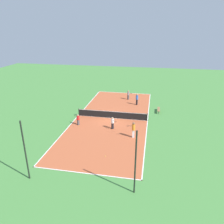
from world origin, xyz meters
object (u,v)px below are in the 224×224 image
Objects in this scene: tennis_ball_left_sideline at (105,156)px; player_baseline_gray at (128,94)px; player_near_blue at (137,98)px; fence_post_back_right at (25,151)px; tennis_ball_right_alley at (95,116)px; fence_post_back_left at (135,163)px; player_center_orange at (133,129)px; tennis_ball_far_baseline at (79,127)px; player_coach_red at (78,119)px; tennis_net at (112,114)px; bench at (159,109)px; player_near_white at (113,122)px.

player_baseline_gray is at bearing -90.24° from tennis_ball_left_sideline.
player_near_blue is 0.35× the size of fence_post_back_right.
fence_post_back_left reaches higher than tennis_ball_right_alley.
player_center_orange is at bearing -160.35° from player_near_blue.
tennis_ball_right_alley is 1.00× the size of tennis_ball_far_baseline.
player_coach_red is at bearing -52.90° from fence_post_back_left.
player_baseline_gray is 0.31× the size of fence_post_back_left.
tennis_ball_right_alley and tennis_ball_left_sideline have the same top height.
tennis_net is 6.67m from player_near_blue.
player_near_blue is at bearing -123.86° from tennis_ball_far_baseline.
tennis_net is 9.43m from tennis_ball_left_sideline.
player_baseline_gray is 13.56m from player_center_orange.
fence_post_back_left is (1.92, 17.21, 2.21)m from bench.
player_coach_red is 1.01m from tennis_ball_far_baseline.
tennis_ball_right_alley is at bearing -106.15° from tennis_ball_far_baseline.
player_center_orange is 0.36× the size of fence_post_back_left.
player_near_blue reaches higher than tennis_net.
tennis_net reaches higher than tennis_ball_left_sideline.
player_near_blue is at bearing -20.02° from player_baseline_gray.
fence_post_back_right reaches higher than player_near_white.
player_center_orange reaches higher than player_baseline_gray.
tennis_ball_far_baseline is at bearing -76.40° from player_baseline_gray.
player_near_white reaches higher than player_coach_red.
tennis_ball_right_alley is 10.29m from tennis_ball_left_sideline.
player_near_blue is at bearing -96.41° from tennis_ball_left_sideline.
player_coach_red is at bearing -67.44° from tennis_ball_far_baseline.
player_center_orange is 27.20× the size of tennis_ball_right_alley.
tennis_ball_left_sideline is at bearing 110.27° from tennis_ball_right_alley.
bench is at bearing -109.00° from player_near_blue.
tennis_ball_left_sideline is at bearing 128.85° from tennis_ball_far_baseline.
fence_post_back_right reaches higher than tennis_net.
tennis_ball_left_sideline is (-4.94, 6.43, -0.75)m from player_coach_red.
tennis_ball_left_sideline is 7.40m from fence_post_back_right.
player_near_white is at bearing -85.89° from tennis_ball_left_sideline.
player_center_orange reaches higher than bench.
tennis_net is at bearing 148.38° from player_near_white.
tennis_ball_right_alley is at bearing -97.68° from fence_post_back_right.
fence_post_back_right is (8.64, 0.00, 0.00)m from fence_post_back_left.
player_baseline_gray reaches higher than player_coach_red.
fence_post_back_left is (-6.75, 13.97, 2.55)m from tennis_ball_right_alley.
fence_post_back_left is at bearing 107.54° from tennis_net.
tennis_ball_right_alley is (3.64, 8.09, -0.87)m from player_baseline_gray.
player_center_orange is 1.02× the size of player_near_blue.
tennis_net is at bearing -83.10° from tennis_ball_left_sideline.
tennis_ball_left_sideline is 0.01× the size of fence_post_back_right.
player_near_blue is 26.56× the size of tennis_ball_far_baseline.
bench reaches higher than tennis_ball_far_baseline.
tennis_ball_left_sideline is at bearing -39.55° from player_near_white.
fence_post_back_left is at bearing -6.38° from bench.
player_near_blue reaches higher than player_near_white.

